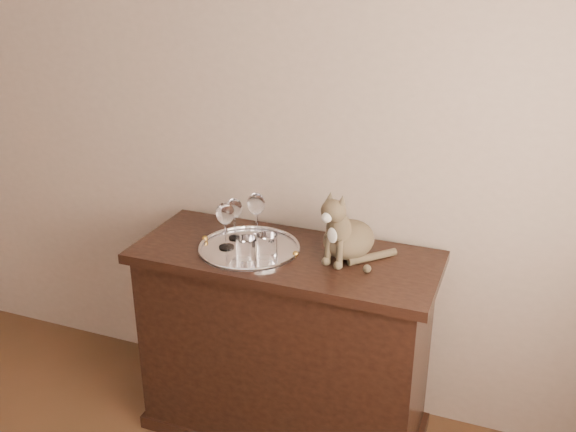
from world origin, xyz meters
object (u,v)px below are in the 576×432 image
sideboard (285,345)px  cat (350,222)px  wine_glass_c (226,225)px  tumbler_a (267,246)px  tumbler_b (246,248)px  wine_glass_a (235,219)px  wine_glass_b (256,215)px  tray (249,249)px

sideboard → cat: (0.24, 0.06, 0.57)m
wine_glass_c → cat: (0.47, 0.11, 0.04)m
wine_glass_c → tumbler_a: 0.19m
tumbler_a → tumbler_b: 0.08m
wine_glass_a → cat: cat is taller
wine_glass_a → tumbler_b: size_ratio=2.08×
wine_glass_b → sideboard: bearing=-26.8°
wine_glass_c → sideboard: bearing=13.5°
tumbler_a → cat: cat is taller
tray → sideboard: bearing=12.2°
wine_glass_a → cat: size_ratio=0.60×
wine_glass_b → wine_glass_c: (-0.07, -0.13, -0.00)m
wine_glass_a → tumbler_b: bearing=-52.0°
wine_glass_a → wine_glass_b: bearing=26.7°
tray → tumbler_a: size_ratio=4.49×
tumbler_a → cat: size_ratio=0.31×
tray → tumbler_b: bearing=-73.9°
wine_glass_b → wine_glass_a: bearing=-153.3°
tray → wine_glass_b: bearing=97.7°
tray → wine_glass_b: wine_glass_b is taller
sideboard → cat: cat is taller
wine_glass_c → wine_glass_a: bearing=93.9°
wine_glass_a → tumbler_a: wine_glass_a is taller
cat → wine_glass_c: bearing=-148.2°
wine_glass_c → tumbler_a: (0.18, -0.01, -0.05)m
cat → tumbler_b: bearing=-136.2°
tray → cat: bearing=13.4°
tumbler_b → tumbler_a: bearing=32.1°
wine_glass_a → tumbler_a: bearing=-29.6°
sideboard → tray: bearing=-167.8°
wine_glass_b → cat: bearing=-2.5°
sideboard → tumbler_a: tumbler_a is taller
tumbler_a → tumbler_b: (-0.07, -0.04, -0.00)m
sideboard → tray: tray is taller
sideboard → tray: size_ratio=3.00×
wine_glass_c → tumbler_a: size_ratio=2.14×
wine_glass_a → wine_glass_c: 0.09m
sideboard → tumbler_b: 0.50m
tumbler_b → cat: (0.35, 0.17, 0.09)m
cat → wine_glass_a: bearing=-159.4°
tray → tumbler_a: 0.11m
wine_glass_a → cat: bearing=2.7°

